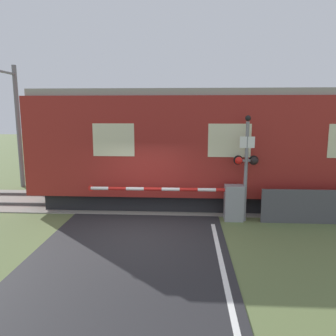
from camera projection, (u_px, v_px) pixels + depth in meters
name	position (u px, v px, depth m)	size (l,w,h in m)	color
ground_plane	(138.00, 235.00, 9.43)	(80.00, 80.00, 0.00)	#5B6B3D
track_bed	(151.00, 202.00, 12.77)	(36.00, 3.20, 0.13)	gray
train	(224.00, 147.00, 12.24)	(14.03, 2.91, 4.27)	black
crossing_barrier	(222.00, 201.00, 10.64)	(5.10, 0.44, 1.17)	gray
signal_post	(246.00, 162.00, 10.33)	(0.78, 0.26, 3.40)	gray
catenary_pole	(18.00, 124.00, 14.97)	(0.20, 1.90, 5.55)	slate
roadside_fence	(324.00, 207.00, 10.31)	(3.93, 0.06, 1.10)	#4C4C51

